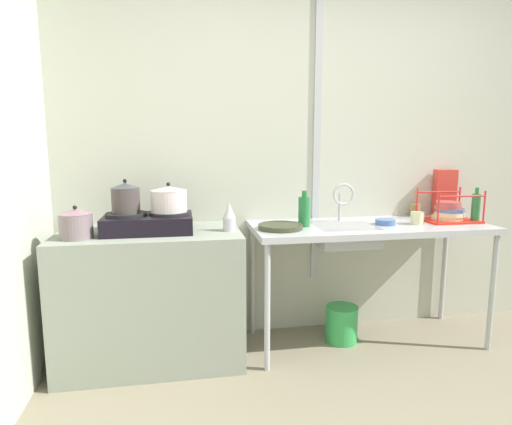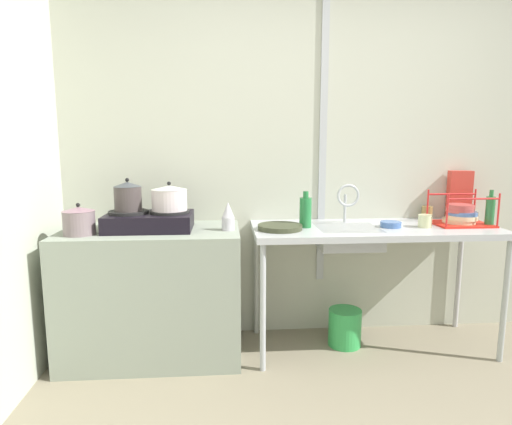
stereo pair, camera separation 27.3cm
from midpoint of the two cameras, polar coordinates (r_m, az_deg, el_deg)
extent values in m
cube|color=#BABCA8|center=(3.16, 6.50, 7.70)|extent=(4.54, 0.10, 2.59)
cube|color=#ACB0B3|center=(3.09, 5.61, 10.09)|extent=(0.05, 0.01, 2.07)
cube|color=gray|center=(2.86, -16.47, -10.75)|extent=(1.12, 0.61, 0.84)
cube|color=#ACB0B3|center=(2.95, 12.40, -1.95)|extent=(1.60, 0.61, 0.04)
cylinder|color=#ACB1B6|center=(2.62, -1.54, -12.67)|extent=(0.04, 0.04, 0.80)
cylinder|color=#A8ADAC|center=(3.20, 26.88, -9.59)|extent=(0.04, 0.04, 0.80)
cylinder|color=#B3B6AD|center=(3.12, -3.01, -9.10)|extent=(0.04, 0.04, 0.80)
cylinder|color=#B3B1B4|center=(3.62, 21.82, -7.17)|extent=(0.04, 0.04, 0.80)
cube|color=black|center=(2.74, -16.97, -1.43)|extent=(0.53, 0.36, 0.10)
cylinder|color=black|center=(2.75, -19.67, -0.24)|extent=(0.25, 0.25, 0.02)
cylinder|color=black|center=(2.72, -14.36, -0.10)|extent=(0.25, 0.25, 0.02)
cylinder|color=#443B3A|center=(2.74, -19.77, 1.52)|extent=(0.17, 0.17, 0.15)
cone|color=#3A3F44|center=(2.73, -19.87, 3.41)|extent=(0.17, 0.17, 0.03)
sphere|color=black|center=(2.72, -19.90, 3.97)|extent=(0.02, 0.02, 0.02)
cylinder|color=beige|center=(2.70, -14.42, 1.47)|extent=(0.22, 0.22, 0.13)
cone|color=beige|center=(2.70, -14.48, 3.13)|extent=(0.22, 0.22, 0.03)
sphere|color=black|center=(2.69, -14.50, 3.66)|extent=(0.02, 0.02, 0.02)
cylinder|color=slate|center=(2.70, -25.62, -1.68)|extent=(0.18, 0.18, 0.14)
cone|color=gray|center=(2.68, -25.74, 0.08)|extent=(0.19, 0.19, 0.02)
sphere|color=black|center=(2.68, -25.77, 0.59)|extent=(0.02, 0.02, 0.02)
cylinder|color=#BCB9C3|center=(2.67, -6.52, -1.58)|extent=(0.08, 0.08, 0.08)
cone|color=#BCB9C3|center=(2.66, -6.56, 0.31)|extent=(0.08, 0.08, 0.09)
cube|color=#ACB0B3|center=(2.87, 9.14, -3.05)|extent=(0.40, 0.34, 0.13)
cylinder|color=#ACB0B3|center=(3.04, 8.59, 0.71)|extent=(0.02, 0.02, 0.19)
torus|color=#ACB0B3|center=(2.96, 9.05, 2.39)|extent=(0.15, 0.02, 0.15)
cylinder|color=#363A26|center=(2.71, 0.41, -1.93)|extent=(0.28, 0.28, 0.03)
cylinder|color=red|center=(3.02, 20.84, 0.48)|extent=(0.01, 0.01, 0.23)
cylinder|color=red|center=(3.21, 26.07, 0.61)|extent=(0.01, 0.01, 0.23)
cylinder|color=red|center=(3.25, 18.46, 1.16)|extent=(0.01, 0.01, 0.23)
cylinder|color=red|center=(3.43, 23.48, 1.25)|extent=(0.01, 0.01, 0.23)
cylinder|color=red|center=(3.10, 23.63, 1.99)|extent=(0.34, 0.01, 0.01)
cylinder|color=red|center=(3.33, 21.12, 2.55)|extent=(0.34, 0.01, 0.01)
cube|color=red|center=(3.24, 22.13, -0.98)|extent=(0.36, 0.28, 0.01)
cylinder|color=beige|center=(3.24, 21.97, -0.61)|extent=(0.21, 0.21, 0.03)
cylinder|color=beige|center=(3.23, 22.26, -0.21)|extent=(0.20, 0.20, 0.03)
cylinder|color=#5274B4|center=(3.23, 22.34, 0.27)|extent=(0.19, 0.19, 0.03)
cylinder|color=#B74C49|center=(3.23, 22.07, 0.66)|extent=(0.18, 0.18, 0.03)
cylinder|color=#B24B47|center=(3.22, 22.13, 1.09)|extent=(0.17, 0.17, 0.03)
cylinder|color=beige|center=(3.03, 18.35, -0.73)|extent=(0.09, 0.09, 0.08)
cylinder|color=#4367A6|center=(2.96, 14.39, -1.25)|extent=(0.13, 0.13, 0.04)
cylinder|color=#247439|center=(2.79, 3.69, 0.08)|extent=(0.08, 0.08, 0.19)
cylinder|color=#247439|center=(2.78, 3.71, 2.48)|extent=(0.04, 0.04, 0.04)
cylinder|color=#2B723B|center=(3.26, 25.19, 0.53)|extent=(0.06, 0.06, 0.20)
cylinder|color=#2B723B|center=(3.25, 25.33, 2.64)|extent=(0.03, 0.03, 0.04)
cube|color=red|center=(3.46, 21.83, 2.45)|extent=(0.17, 0.10, 0.35)
cylinder|color=olive|center=(3.36, 18.32, 0.28)|extent=(0.08, 0.08, 0.09)
cylinder|color=olive|center=(3.35, 18.37, 1.37)|extent=(0.03, 0.05, 0.16)
cylinder|color=green|center=(3.12, 8.83, -14.51)|extent=(0.22, 0.22, 0.25)
camera|label=1|loc=(0.14, -92.86, -0.45)|focal=29.97mm
camera|label=2|loc=(0.14, 87.14, 0.45)|focal=29.97mm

